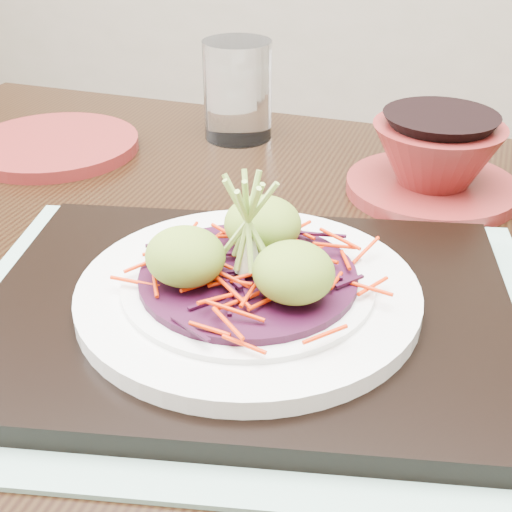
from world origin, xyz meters
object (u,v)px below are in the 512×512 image
(terracotta_side_plate, at_px, (54,145))
(water_glass, at_px, (238,90))
(dining_table, at_px, (318,378))
(terracotta_bowl_set, at_px, (435,163))
(serving_tray, at_px, (248,311))
(white_plate, at_px, (248,292))

(terracotta_side_plate, bearing_deg, water_glass, 28.19)
(terracotta_side_plate, bearing_deg, dining_table, -29.08)
(terracotta_side_plate, height_order, terracotta_bowl_set, terracotta_bowl_set)
(terracotta_bowl_set, bearing_deg, serving_tray, -112.75)
(white_plate, xyz_separation_m, terracotta_side_plate, (-0.31, 0.26, -0.02))
(dining_table, height_order, white_plate, white_plate)
(serving_tray, bearing_deg, water_glass, 98.61)
(water_glass, bearing_deg, terracotta_side_plate, -151.81)
(white_plate, distance_m, water_glass, 0.39)
(serving_tray, distance_m, terracotta_bowl_set, 0.29)
(dining_table, height_order, terracotta_side_plate, terracotta_side_plate)
(serving_tray, xyz_separation_m, water_glass, (-0.12, 0.37, 0.04))
(dining_table, distance_m, terracotta_side_plate, 0.41)
(serving_tray, distance_m, terracotta_side_plate, 0.41)
(dining_table, bearing_deg, serving_tray, -117.91)
(white_plate, xyz_separation_m, terracotta_bowl_set, (0.11, 0.27, 0.00))
(serving_tray, height_order, water_glass, water_glass)
(white_plate, relative_size, terracotta_side_plate, 1.28)
(serving_tray, xyz_separation_m, white_plate, (0.00, 0.00, 0.02))
(dining_table, bearing_deg, water_glass, 121.81)
(dining_table, bearing_deg, terracotta_bowl_set, 73.39)
(dining_table, xyz_separation_m, water_glass, (-0.16, 0.30, 0.15))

